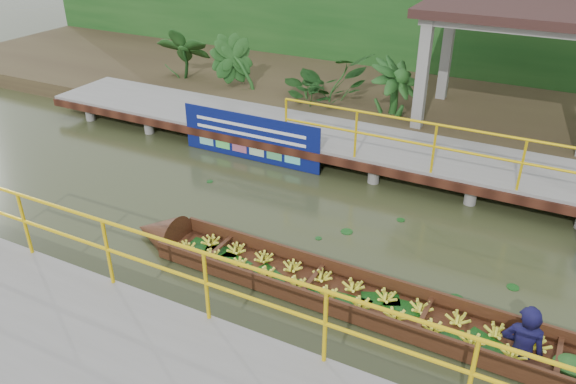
% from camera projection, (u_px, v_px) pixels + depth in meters
% --- Properties ---
extents(ground, '(80.00, 80.00, 0.00)m').
position_uv_depth(ground, '(270.00, 231.00, 10.16)').
color(ground, '#2C3118').
rests_on(ground, ground).
extents(land_strip, '(30.00, 8.00, 0.45)m').
position_uv_depth(land_strip, '(397.00, 99.00, 15.93)').
color(land_strip, '#37291B').
rests_on(land_strip, ground).
extents(far_dock, '(16.00, 2.06, 1.66)m').
position_uv_depth(far_dock, '(344.00, 141.00, 12.61)').
color(far_dock, gray).
rests_on(far_dock, ground).
extents(pavilion, '(4.40, 3.00, 3.00)m').
position_uv_depth(pavilion, '(521.00, 24.00, 12.55)').
color(pavilion, gray).
rests_on(pavilion, ground).
extents(foliage_backdrop, '(30.00, 0.80, 4.00)m').
position_uv_depth(foliage_backdrop, '(428.00, 19.00, 17.04)').
color(foliage_backdrop, '#154215').
rests_on(foliage_backdrop, ground).
extents(vendor_boat, '(8.68, 1.04, 1.93)m').
position_uv_depth(vendor_boat, '(386.00, 302.00, 8.09)').
color(vendor_boat, '#341B0E').
rests_on(vendor_boat, ground).
extents(blue_banner, '(3.46, 0.04, 1.08)m').
position_uv_depth(blue_banner, '(250.00, 138.00, 12.60)').
color(blue_banner, '#0B145A').
rests_on(blue_banner, ground).
extents(tropical_plants, '(14.10, 1.10, 1.37)m').
position_uv_depth(tropical_plants, '(380.00, 90.00, 13.71)').
color(tropical_plants, '#154215').
rests_on(tropical_plants, ground).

